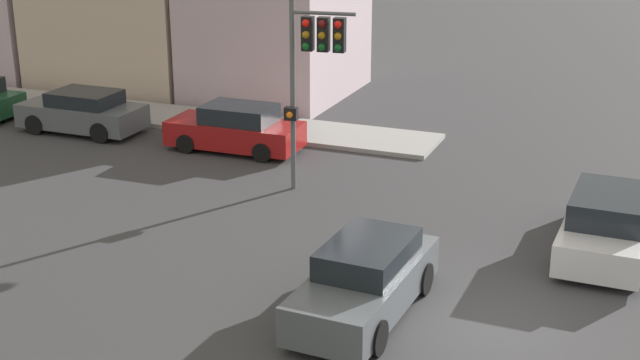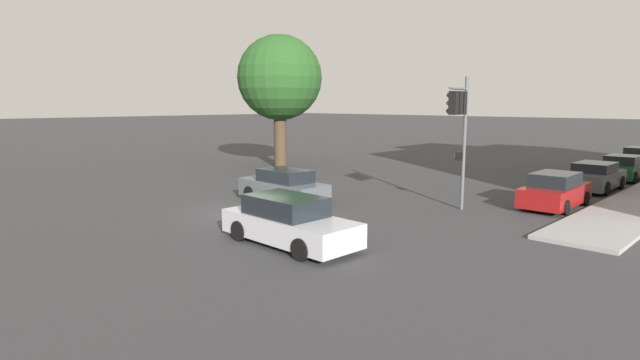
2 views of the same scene
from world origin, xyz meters
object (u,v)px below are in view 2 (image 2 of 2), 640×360
parked_car_1 (595,177)px  street_tree (280,79)px  traffic_signal (459,116)px  parked_car_0 (555,191)px  parked_car_2 (623,168)px  crossing_car_1 (283,187)px  crossing_car_0 (289,222)px

parked_car_1 → street_tree: bearing=104.9°
traffic_signal → parked_car_0: traffic_signal is taller
street_tree → traffic_signal: 16.70m
parked_car_2 → traffic_signal: bearing=169.9°
traffic_signal → parked_car_0: (2.58, 3.73, -3.17)m
traffic_signal → crossing_car_1: bearing=23.0°
traffic_signal → crossing_car_0: (-1.33, -7.89, -3.15)m
traffic_signal → parked_car_2: size_ratio=1.41×
crossing_car_0 → parked_car_2: bearing=81.2°
street_tree → crossing_car_1: size_ratio=1.99×
crossing_car_0 → parked_car_0: 12.26m
crossing_car_0 → parked_car_1: bearing=78.6°
crossing_car_0 → parked_car_1: (3.84, 17.38, -0.02)m
street_tree → crossing_car_1: (9.61, -8.29, -5.29)m
crossing_car_1 → parked_car_1: 15.85m
crossing_car_1 → parked_car_2: size_ratio=1.16×
street_tree → parked_car_0: bearing=-2.7°
crossing_car_0 → parked_car_2: crossing_car_0 is taller
crossing_car_1 → parked_car_0: bearing=-137.5°
crossing_car_0 → parked_car_1: 17.80m
traffic_signal → parked_car_1: bearing=-112.1°
street_tree → crossing_car_0: size_ratio=1.88×
parked_car_0 → parked_car_1: 5.76m
traffic_signal → crossing_car_0: bearing=73.2°
traffic_signal → crossing_car_1: (-6.30, -3.69, -3.14)m
traffic_signal → crossing_car_0: size_ratio=1.14×
parked_car_0 → parked_car_2: bearing=-1.1°
traffic_signal → parked_car_1: 10.32m
parked_car_1 → parked_car_2: size_ratio=1.10×
crossing_car_0 → parked_car_0: bearing=72.5°
street_tree → crossing_car_0: 19.92m
crossing_car_1 → parked_car_2: 20.24m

